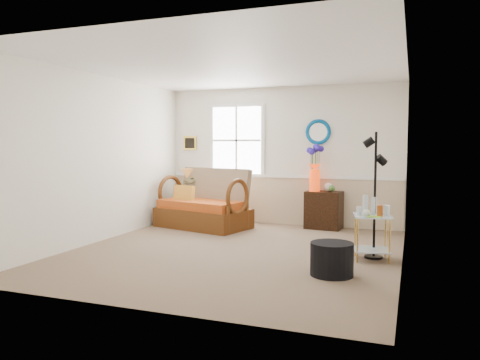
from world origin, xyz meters
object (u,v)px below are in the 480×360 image
(lamp_stand, at_px, (186,207))
(ottoman, at_px, (332,259))
(cabinet, at_px, (324,210))
(loveseat, at_px, (203,198))
(floor_lamp, at_px, (375,195))
(side_table, at_px, (372,237))

(lamp_stand, relative_size, ottoman, 1.12)
(cabinet, distance_m, ottoman, 3.07)
(lamp_stand, xyz_separation_m, cabinet, (2.70, 0.13, 0.06))
(lamp_stand, distance_m, ottoman, 4.40)
(loveseat, distance_m, cabinet, 2.21)
(cabinet, height_order, floor_lamp, floor_lamp)
(cabinet, relative_size, ottoman, 1.35)
(side_table, relative_size, floor_lamp, 0.35)
(lamp_stand, bearing_deg, loveseat, -40.38)
(loveseat, xyz_separation_m, cabinet, (2.10, 0.64, -0.20))
(side_table, bearing_deg, loveseat, 155.17)
(lamp_stand, height_order, floor_lamp, floor_lamp)
(cabinet, xyz_separation_m, ottoman, (0.63, -3.00, -0.15))
(loveseat, bearing_deg, lamp_stand, 154.11)
(lamp_stand, xyz_separation_m, ottoman, (3.33, -2.87, -0.09))
(cabinet, relative_size, floor_lamp, 0.40)
(lamp_stand, bearing_deg, floor_lamp, -26.14)
(loveseat, bearing_deg, floor_lamp, -8.41)
(floor_lamp, bearing_deg, ottoman, -118.13)
(lamp_stand, height_order, cabinet, cabinet)
(lamp_stand, bearing_deg, side_table, -27.70)
(lamp_stand, distance_m, side_table, 4.18)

